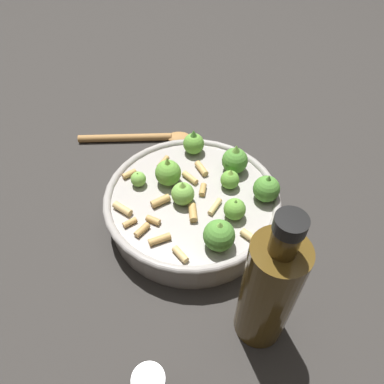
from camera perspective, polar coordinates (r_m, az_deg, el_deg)
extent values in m
plane|color=#2D2B28|center=(0.63, 0.00, -4.00)|extent=(2.40, 2.40, 0.00)
cylinder|color=#9E9993|center=(0.61, 0.00, -2.38)|extent=(0.28, 0.28, 0.06)
torus|color=#9E9993|center=(0.59, 0.00, -0.66)|extent=(0.29, 0.29, 0.01)
sphere|color=#609E38|center=(0.66, 0.26, 7.75)|extent=(0.04, 0.04, 0.04)
cone|color=#4C8933|center=(0.65, 0.27, 9.20)|extent=(0.02, 0.02, 0.02)
sphere|color=#609E38|center=(0.60, 6.08, 1.96)|extent=(0.03, 0.03, 0.03)
cone|color=#8CC64C|center=(0.59, 6.21, 3.08)|extent=(0.02, 0.02, 0.01)
sphere|color=#609E38|center=(0.60, -3.85, 3.08)|extent=(0.04, 0.04, 0.04)
cone|color=#8CC64C|center=(0.58, -3.97, 4.73)|extent=(0.02, 0.02, 0.02)
sphere|color=#75B247|center=(0.61, -8.59, 2.05)|extent=(0.03, 0.03, 0.03)
cone|color=#609E38|center=(0.60, -8.71, 2.84)|extent=(0.01, 0.01, 0.01)
sphere|color=#609E38|center=(0.55, 6.86, -2.75)|extent=(0.03, 0.03, 0.03)
cone|color=#75B247|center=(0.54, 7.01, -1.63)|extent=(0.01, 0.01, 0.01)
sphere|color=#75B247|center=(0.57, -1.48, -0.29)|extent=(0.04, 0.04, 0.04)
cone|color=#8CC64C|center=(0.56, -1.52, 1.05)|extent=(0.02, 0.02, 0.02)
sphere|color=#4C8933|center=(0.51, 4.36, -6.94)|extent=(0.05, 0.05, 0.05)
cone|color=#75B247|center=(0.50, 4.50, -5.46)|extent=(0.02, 0.02, 0.02)
sphere|color=#4C8933|center=(0.63, 6.88, 5.00)|extent=(0.05, 0.05, 0.05)
cone|color=#75B247|center=(0.61, 7.08, 6.68)|extent=(0.02, 0.02, 0.02)
sphere|color=#4C8933|center=(0.59, 11.84, 0.49)|extent=(0.04, 0.04, 0.04)
cone|color=#4C8933|center=(0.57, 12.17, 1.97)|extent=(0.02, 0.02, 0.02)
cylinder|color=tan|center=(0.52, -2.29, -9.90)|extent=(0.03, 0.03, 0.01)
cylinder|color=tan|center=(0.65, -4.65, 4.80)|extent=(0.03, 0.02, 0.01)
cylinder|color=tan|center=(0.60, 1.74, 0.37)|extent=(0.02, 0.01, 0.01)
cylinder|color=tan|center=(0.56, 0.15, -3.33)|extent=(0.03, 0.02, 0.01)
cylinder|color=tan|center=(0.54, 8.99, -6.88)|extent=(0.02, 0.03, 0.01)
cylinder|color=tan|center=(0.63, 1.52, 3.79)|extent=(0.03, 0.03, 0.01)
cylinder|color=tan|center=(0.53, -5.20, -7.56)|extent=(0.03, 0.03, 0.01)
cylinder|color=tan|center=(0.56, -9.93, -4.84)|extent=(0.02, 0.02, 0.01)
cylinder|color=tan|center=(0.57, 3.69, -2.35)|extent=(0.03, 0.02, 0.01)
cylinder|color=tan|center=(0.63, -10.01, 2.86)|extent=(0.02, 0.02, 0.01)
cylinder|color=tan|center=(0.62, -0.31, 2.31)|extent=(0.03, 0.03, 0.01)
cylinder|color=tan|center=(0.58, -5.08, -1.45)|extent=(0.03, 0.03, 0.01)
cylinder|color=tan|center=(0.58, -11.07, -2.65)|extent=(0.03, 0.04, 0.01)
cylinder|color=tan|center=(0.56, -6.24, -4.51)|extent=(0.02, 0.02, 0.01)
cylinder|color=tan|center=(0.55, -8.01, -6.04)|extent=(0.03, 0.02, 0.01)
cylinder|color=silver|center=(0.43, -6.98, -27.82)|extent=(0.04, 0.04, 0.01)
cylinder|color=#4C3814|center=(0.46, 12.05, -15.54)|extent=(0.07, 0.07, 0.19)
cylinder|color=#4C3814|center=(0.37, 14.73, -7.47)|extent=(0.03, 0.03, 0.04)
cylinder|color=black|center=(0.35, 15.52, -5.01)|extent=(0.03, 0.03, 0.02)
cylinder|color=#9E703D|center=(0.79, -10.67, 8.54)|extent=(0.05, 0.20, 0.02)
ellipsoid|color=#9E703D|center=(0.79, -2.17, 8.77)|extent=(0.04, 0.06, 0.01)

